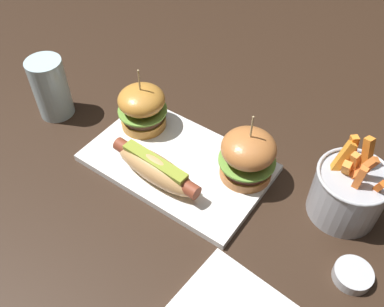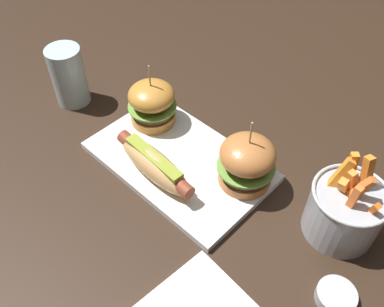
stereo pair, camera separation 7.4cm
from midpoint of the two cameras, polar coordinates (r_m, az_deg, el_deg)
name	(u,v)px [view 2 (the right image)]	position (r m, az deg, el deg)	size (l,w,h in m)	color
ground_plane	(179,164)	(0.80, 0.90, -1.56)	(3.00, 3.00, 0.00)	black
platter_main	(179,161)	(0.79, 0.91, -1.22)	(0.34, 0.21, 0.01)	white
hot_dog	(154,164)	(0.74, -2.37, -1.62)	(0.19, 0.06, 0.05)	tan
slider_left	(152,103)	(0.83, -2.97, 6.80)	(0.10, 0.10, 0.13)	#C28032
slider_right	(247,162)	(0.73, 10.42, -1.26)	(0.10, 0.10, 0.14)	#B76E37
fries_bucket	(345,210)	(0.72, 23.04, -7.32)	(0.12, 0.12, 0.15)	#A8AAB2
sauce_ramekin	(336,296)	(0.69, 22.26, -17.86)	(0.06, 0.06, 0.02)	#B7BABF
water_glass	(69,76)	(0.92, -14.38, 10.16)	(0.07, 0.07, 0.13)	silver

